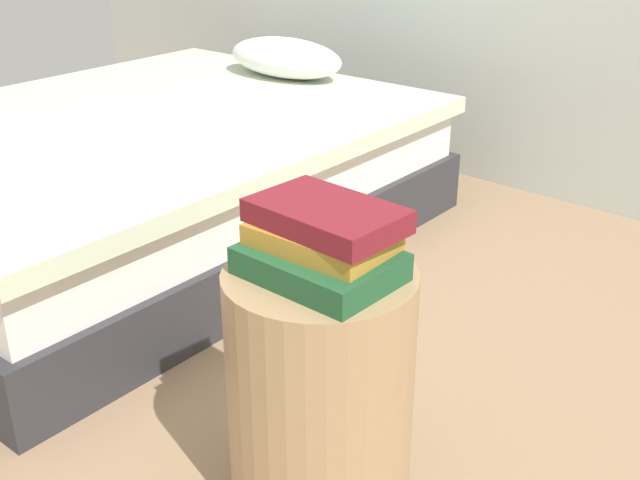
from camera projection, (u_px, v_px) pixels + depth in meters
bed at (145, 176)px, 2.88m from camera, size 1.61×2.06×0.62m
side_table at (320, 390)px, 1.61m from camera, size 0.38×0.38×0.54m
book_forest at (320, 264)px, 1.48m from camera, size 0.28×0.21×0.05m
book_ochre at (321, 237)px, 1.47m from camera, size 0.27×0.19×0.04m
book_maroon at (327, 216)px, 1.45m from camera, size 0.28×0.19×0.04m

